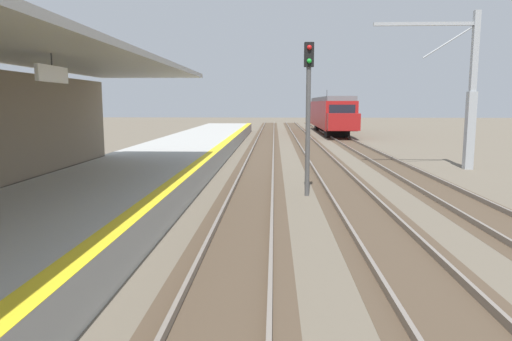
% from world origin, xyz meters
% --- Properties ---
extents(station_platform, '(5.00, 80.00, 0.91)m').
position_xyz_m(station_platform, '(-2.50, 16.00, 0.45)').
color(station_platform, '#A8A8A3').
rests_on(station_platform, ground).
extents(track_pair_nearest_platform, '(2.34, 120.00, 0.16)m').
position_xyz_m(track_pair_nearest_platform, '(1.90, 20.00, 0.05)').
color(track_pair_nearest_platform, '#4C3D2D').
rests_on(track_pair_nearest_platform, ground).
extents(track_pair_middle, '(2.34, 120.00, 0.16)m').
position_xyz_m(track_pair_middle, '(5.30, 20.00, 0.05)').
color(track_pair_middle, '#4C3D2D').
rests_on(track_pair_middle, ground).
extents(track_pair_far_side, '(2.34, 120.00, 0.16)m').
position_xyz_m(track_pair_far_side, '(8.70, 20.00, 0.05)').
color(track_pair_far_side, '#4C3D2D').
rests_on(track_pair_far_side, ground).
extents(approaching_train, '(2.93, 19.60, 4.76)m').
position_xyz_m(approaching_train, '(8.70, 52.12, 2.18)').
color(approaching_train, maroon).
rests_on(approaching_train, ground).
extents(rail_signal_post, '(0.32, 0.34, 5.20)m').
position_xyz_m(rail_signal_post, '(3.82, 17.28, 3.19)').
color(rail_signal_post, '#4C4C4C').
rests_on(rail_signal_post, ground).
extents(catenary_pylon_far_side, '(5.00, 0.40, 7.50)m').
position_xyz_m(catenary_pylon_far_side, '(11.83, 24.29, 3.60)').
color(catenary_pylon_far_side, '#9EA3A8').
rests_on(catenary_pylon_far_side, ground).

